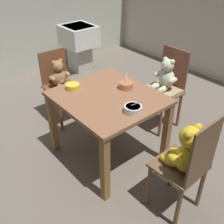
% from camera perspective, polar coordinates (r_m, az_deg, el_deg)
% --- Properties ---
extents(ground_plane, '(5.20, 5.20, 0.04)m').
position_cam_1_polar(ground_plane, '(2.98, -0.74, -9.12)').
color(ground_plane, '#70665A').
extents(dining_table, '(0.96, 0.88, 0.73)m').
position_cam_1_polar(dining_table, '(2.60, -0.84, 1.20)').
color(dining_table, '#8B5C3F').
rests_on(dining_table, ground_plane).
extents(teddy_chair_near_left, '(0.40, 0.38, 0.88)m').
position_cam_1_polar(teddy_chair_near_left, '(3.31, -11.03, 6.67)').
color(teddy_chair_near_left, brown).
rests_on(teddy_chair_near_left, ground_plane).
extents(teddy_chair_far_center, '(0.40, 0.40, 0.95)m').
position_cam_1_polar(teddy_chair_far_center, '(3.18, 11.20, 6.14)').
color(teddy_chair_far_center, brown).
rests_on(teddy_chair_far_center, ground_plane).
extents(teddy_chair_near_right, '(0.37, 0.38, 0.96)m').
position_cam_1_polar(teddy_chair_near_right, '(2.13, 15.53, -9.06)').
color(teddy_chair_near_right, brown).
rests_on(teddy_chair_near_right, ground_plane).
extents(porridge_bowl_yellow_near_left, '(0.14, 0.14, 0.05)m').
position_cam_1_polar(porridge_bowl_yellow_near_left, '(2.68, -8.36, 5.40)').
color(porridge_bowl_yellow_near_left, yellow).
rests_on(porridge_bowl_yellow_near_left, dining_table).
extents(porridge_bowl_terracotta_far_center, '(0.14, 0.14, 0.13)m').
position_cam_1_polar(porridge_bowl_terracotta_far_center, '(2.66, 2.99, 5.74)').
color(porridge_bowl_terracotta_far_center, '#BD734E').
rests_on(porridge_bowl_terracotta_far_center, dining_table).
extents(porridge_bowl_white_near_right, '(0.16, 0.15, 0.14)m').
position_cam_1_polar(porridge_bowl_white_near_right, '(2.29, 4.48, 0.65)').
color(porridge_bowl_white_near_right, white).
rests_on(porridge_bowl_white_near_right, dining_table).
extents(sink_basin, '(0.55, 0.51, 0.77)m').
position_cam_1_polar(sink_basin, '(4.72, -7.03, 14.63)').
color(sink_basin, '#B7B2A8').
rests_on(sink_basin, ground_plane).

